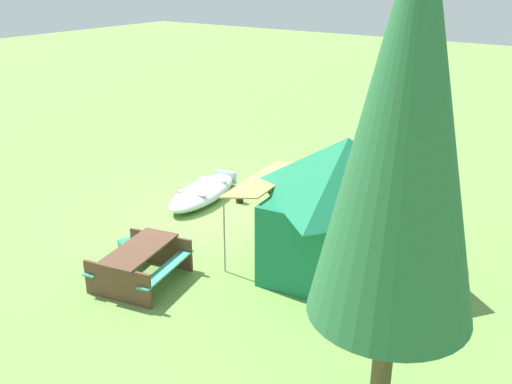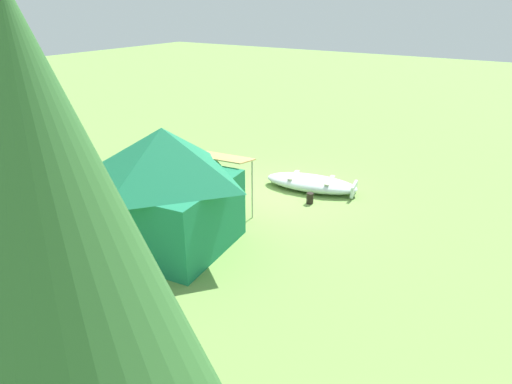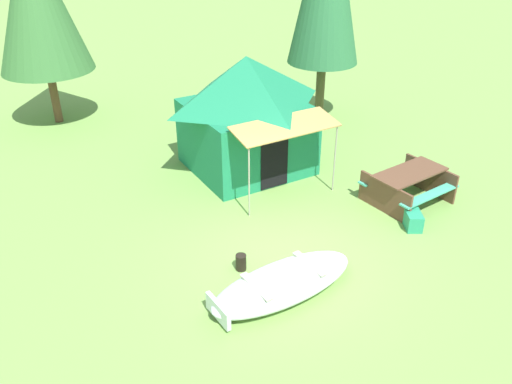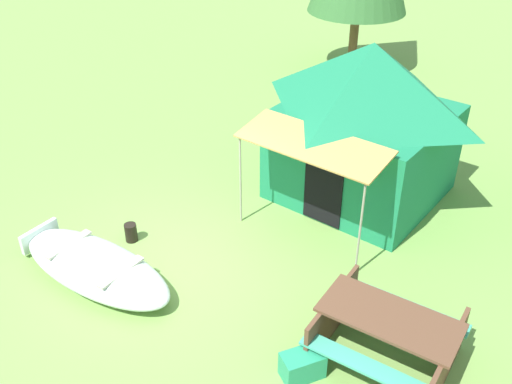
% 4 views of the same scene
% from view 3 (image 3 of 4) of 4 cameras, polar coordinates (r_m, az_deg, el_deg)
% --- Properties ---
extents(ground_plane, '(80.00, 80.00, 0.00)m').
position_cam_3_polar(ground_plane, '(10.86, 3.65, -6.68)').
color(ground_plane, '#739C4A').
extents(beached_rowboat, '(3.12, 1.62, 0.45)m').
position_cam_3_polar(beached_rowboat, '(9.76, 2.88, -9.71)').
color(beached_rowboat, silver).
rests_on(beached_rowboat, ground_plane).
extents(canvas_cabin_tent, '(3.36, 4.00, 2.98)m').
position_cam_3_polar(canvas_cabin_tent, '(13.60, -1.01, 8.54)').
color(canvas_cabin_tent, '#1B7A50').
rests_on(canvas_cabin_tent, ground_plane).
extents(picnic_table, '(2.06, 1.85, 0.78)m').
position_cam_3_polar(picnic_table, '(12.89, 16.04, 0.96)').
color(picnic_table, brown).
rests_on(picnic_table, ground_plane).
extents(cooler_box, '(0.51, 0.63, 0.37)m').
position_cam_3_polar(cooler_box, '(12.06, 16.48, -2.88)').
color(cooler_box, '#26916A').
rests_on(cooler_box, ground_plane).
extents(fuel_can, '(0.22, 0.22, 0.33)m').
position_cam_3_polar(fuel_can, '(10.35, -1.62, -7.55)').
color(fuel_can, black).
rests_on(fuel_can, ground_plane).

